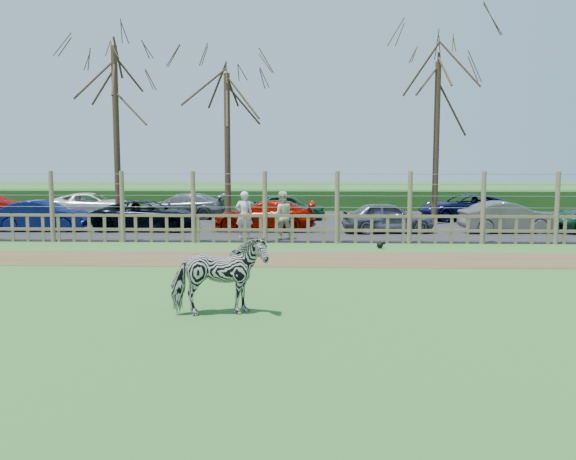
{
  "coord_description": "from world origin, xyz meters",
  "views": [
    {
      "loc": [
        1.6,
        -14.13,
        3.05
      ],
      "look_at": [
        1.0,
        2.5,
        1.1
      ],
      "focal_mm": 40.0,
      "sensor_mm": 36.0,
      "label": 1
    }
  ],
  "objects_px": {
    "car_8": "(92,205)",
    "zebra": "(219,276)",
    "crow": "(380,245)",
    "car_1": "(43,216)",
    "tree_left": "(115,92)",
    "car_12": "(465,207)",
    "visitor_a": "(244,215)",
    "car_2": "(148,215)",
    "car_5": "(508,217)",
    "tree_mid": "(227,112)",
    "car_9": "(182,206)",
    "car_4": "(388,217)",
    "tree_right": "(437,104)",
    "car_10": "(287,207)",
    "visitor_b": "(282,215)",
    "car_3": "(264,216)"
  },
  "relations": [
    {
      "from": "car_8",
      "to": "zebra",
      "type": "bearing_deg",
      "value": -160.2
    },
    {
      "from": "crow",
      "to": "car_1",
      "type": "relative_size",
      "value": 0.08
    },
    {
      "from": "tree_left",
      "to": "car_12",
      "type": "distance_m",
      "value": 16.43
    },
    {
      "from": "visitor_a",
      "to": "car_2",
      "type": "bearing_deg",
      "value": -39.89
    },
    {
      "from": "crow",
      "to": "car_5",
      "type": "bearing_deg",
      "value": 38.44
    },
    {
      "from": "zebra",
      "to": "car_2",
      "type": "distance_m",
      "value": 14.35
    },
    {
      "from": "zebra",
      "to": "car_5",
      "type": "relative_size",
      "value": 0.5
    },
    {
      "from": "tree_mid",
      "to": "car_1",
      "type": "distance_m",
      "value": 8.65
    },
    {
      "from": "car_1",
      "to": "car_8",
      "type": "xyz_separation_m",
      "value": [
        0.12,
        5.37,
        0.0
      ]
    },
    {
      "from": "car_9",
      "to": "car_8",
      "type": "bearing_deg",
      "value": -92.69
    },
    {
      "from": "tree_left",
      "to": "car_5",
      "type": "distance_m",
      "value": 16.61
    },
    {
      "from": "car_4",
      "to": "car_12",
      "type": "height_order",
      "value": "same"
    },
    {
      "from": "tree_right",
      "to": "crow",
      "type": "relative_size",
      "value": 25.67
    },
    {
      "from": "tree_mid",
      "to": "car_4",
      "type": "distance_m",
      "value": 8.26
    },
    {
      "from": "car_10",
      "to": "car_12",
      "type": "distance_m",
      "value": 8.29
    },
    {
      "from": "tree_mid",
      "to": "car_2",
      "type": "xyz_separation_m",
      "value": [
        -2.96,
        -2.18,
        -4.23
      ]
    },
    {
      "from": "zebra",
      "to": "car_8",
      "type": "distance_m",
      "value": 20.56
    },
    {
      "from": "car_8",
      "to": "car_12",
      "type": "xyz_separation_m",
      "value": [
        17.78,
        -0.44,
        0.0
      ]
    },
    {
      "from": "car_1",
      "to": "car_8",
      "type": "distance_m",
      "value": 5.37
    },
    {
      "from": "zebra",
      "to": "car_2",
      "type": "height_order",
      "value": "zebra"
    },
    {
      "from": "visitor_b",
      "to": "zebra",
      "type": "bearing_deg",
      "value": 73.16
    },
    {
      "from": "car_4",
      "to": "car_5",
      "type": "distance_m",
      "value": 4.69
    },
    {
      "from": "car_9",
      "to": "tree_right",
      "type": "bearing_deg",
      "value": 79.56
    },
    {
      "from": "tree_left",
      "to": "car_10",
      "type": "distance_m",
      "value": 9.19
    },
    {
      "from": "car_8",
      "to": "car_3",
      "type": "bearing_deg",
      "value": -125.46
    },
    {
      "from": "car_2",
      "to": "car_3",
      "type": "relative_size",
      "value": 1.04
    },
    {
      "from": "tree_right",
      "to": "car_9",
      "type": "xyz_separation_m",
      "value": [
        -11.55,
        2.14,
        -4.6
      ]
    },
    {
      "from": "tree_left",
      "to": "car_1",
      "type": "xyz_separation_m",
      "value": [
        -2.62,
        -1.51,
        -4.98
      ]
    },
    {
      "from": "tree_right",
      "to": "crow",
      "type": "height_order",
      "value": "tree_right"
    },
    {
      "from": "car_4",
      "to": "car_8",
      "type": "distance_m",
      "value": 14.66
    },
    {
      "from": "car_2",
      "to": "car_8",
      "type": "height_order",
      "value": "same"
    },
    {
      "from": "visitor_b",
      "to": "car_1",
      "type": "height_order",
      "value": "visitor_b"
    },
    {
      "from": "visitor_a",
      "to": "crow",
      "type": "distance_m",
      "value": 5.11
    },
    {
      "from": "car_8",
      "to": "car_12",
      "type": "relative_size",
      "value": 1.0
    },
    {
      "from": "tree_right",
      "to": "car_12",
      "type": "xyz_separation_m",
      "value": [
        1.78,
        1.92,
        -4.6
      ]
    },
    {
      "from": "car_1",
      "to": "car_3",
      "type": "distance_m",
      "value": 8.85
    },
    {
      "from": "tree_mid",
      "to": "car_5",
      "type": "relative_size",
      "value": 1.87
    },
    {
      "from": "car_8",
      "to": "car_9",
      "type": "bearing_deg",
      "value": -98.47
    },
    {
      "from": "car_2",
      "to": "car_10",
      "type": "height_order",
      "value": "same"
    },
    {
      "from": "zebra",
      "to": "car_3",
      "type": "bearing_deg",
      "value": -13.27
    },
    {
      "from": "car_2",
      "to": "tree_right",
      "type": "bearing_deg",
      "value": -77.5
    },
    {
      "from": "car_10",
      "to": "tree_left",
      "type": "bearing_deg",
      "value": 112.62
    },
    {
      "from": "visitor_a",
      "to": "visitor_b",
      "type": "height_order",
      "value": "same"
    },
    {
      "from": "car_8",
      "to": "car_10",
      "type": "distance_m",
      "value": 9.5
    },
    {
      "from": "visitor_a",
      "to": "car_8",
      "type": "bearing_deg",
      "value": -50.7
    },
    {
      "from": "tree_mid",
      "to": "tree_left",
      "type": "bearing_deg",
      "value": -167.47
    },
    {
      "from": "tree_left",
      "to": "car_4",
      "type": "height_order",
      "value": "tree_left"
    },
    {
      "from": "car_9",
      "to": "car_5",
      "type": "bearing_deg",
      "value": 70.02
    },
    {
      "from": "car_5",
      "to": "car_3",
      "type": "bearing_deg",
      "value": 81.89
    },
    {
      "from": "car_4",
      "to": "car_10",
      "type": "height_order",
      "value": "same"
    }
  ]
}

